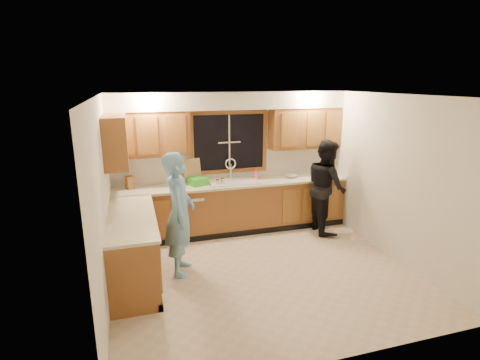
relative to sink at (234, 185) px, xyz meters
name	(u,v)px	position (x,y,z in m)	size (l,w,h in m)	color
floor	(263,271)	(0.00, -1.60, -0.86)	(4.20, 4.20, 0.00)	beige
ceiling	(266,95)	(0.00, -1.60, 1.64)	(4.20, 4.20, 0.00)	silver
wall_back	(229,161)	(0.00, 0.30, 0.39)	(4.20, 4.20, 0.00)	white
wall_left	(103,202)	(-2.10, -1.60, 0.39)	(3.80, 3.80, 0.00)	white
wall_right	(394,178)	(2.10, -1.60, 0.39)	(3.80, 3.80, 0.00)	white
base_cabinets_back	(234,208)	(0.00, 0.00, -0.42)	(4.20, 0.60, 0.88)	brown
base_cabinets_left	(133,248)	(-1.80, -1.25, -0.42)	(0.60, 1.90, 0.88)	brown
countertop_back	(234,184)	(0.00, -0.02, 0.04)	(4.20, 0.63, 0.04)	beige
countertop_left	(131,217)	(-1.79, -1.25, 0.04)	(0.63, 1.90, 0.04)	beige
upper_cabinets_left	(149,134)	(-1.43, 0.13, 0.96)	(1.35, 0.33, 0.75)	brown
upper_cabinets_right	(305,128)	(1.43, 0.13, 0.96)	(1.35, 0.33, 0.75)	brown
upper_cabinets_return	(115,141)	(-1.94, -0.48, 0.96)	(0.33, 0.90, 0.75)	brown
soffit	(231,101)	(0.00, 0.12, 1.49)	(4.20, 0.35, 0.30)	silver
window_frame	(229,142)	(0.00, 0.29, 0.74)	(1.44, 0.03, 1.14)	black
sink	(234,185)	(0.00, 0.00, 0.00)	(0.86, 0.52, 0.57)	white
dishwasher	(188,214)	(-0.85, -0.01, -0.45)	(0.60, 0.56, 0.82)	silver
stove	(134,267)	(-1.80, -1.82, -0.41)	(0.58, 0.75, 0.90)	silver
man	(179,214)	(-1.14, -1.27, 0.02)	(0.64, 0.42, 1.76)	#72ABD7
woman	(326,186)	(1.60, -0.48, -0.02)	(0.82, 0.64, 1.69)	black
knife_block	(129,183)	(-1.79, 0.09, 0.17)	(0.12, 0.10, 0.22)	#9E652B
cutting_board	(192,171)	(-0.71, 0.22, 0.27)	(0.32, 0.02, 0.43)	tan
dish_crate	(198,181)	(-0.65, 0.02, 0.12)	(0.29, 0.27, 0.13)	green
soap_bottle	(256,174)	(0.47, 0.13, 0.14)	(0.08, 0.08, 0.18)	#FF6188
bowl	(291,176)	(1.12, 0.02, 0.08)	(0.23, 0.23, 0.06)	silver
can_left	(223,181)	(-0.23, -0.11, 0.12)	(0.07, 0.07, 0.12)	beige
can_right	(218,183)	(-0.32, -0.13, 0.11)	(0.06, 0.06, 0.11)	beige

